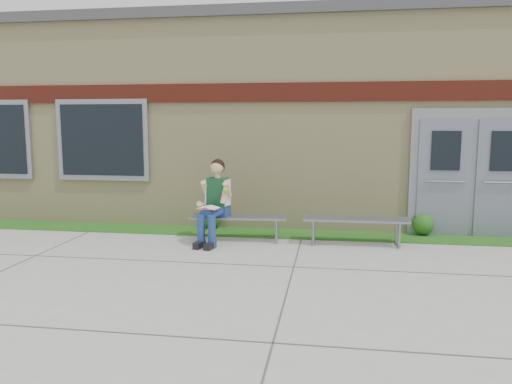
# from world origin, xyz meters

# --- Properties ---
(ground) EXTENTS (80.00, 80.00, 0.00)m
(ground) POSITION_xyz_m (0.00, 0.00, 0.00)
(ground) COLOR #9E9E99
(ground) RESTS_ON ground
(grass_strip) EXTENTS (16.00, 0.80, 0.02)m
(grass_strip) POSITION_xyz_m (0.00, 2.60, 0.01)
(grass_strip) COLOR #1F5015
(grass_strip) RESTS_ON ground
(school_building) EXTENTS (16.20, 6.22, 4.20)m
(school_building) POSITION_xyz_m (-0.00, 5.99, 2.10)
(school_building) COLOR beige
(school_building) RESTS_ON ground
(bench_left) EXTENTS (1.69, 0.58, 0.43)m
(bench_left) POSITION_xyz_m (-0.08, 2.00, 0.33)
(bench_left) COLOR slate
(bench_left) RESTS_ON ground
(bench_right) EXTENTS (1.75, 0.50, 0.45)m
(bench_right) POSITION_xyz_m (1.92, 2.00, 0.35)
(bench_right) COLOR slate
(bench_right) RESTS_ON ground
(girl) EXTENTS (0.55, 0.94, 1.43)m
(girl) POSITION_xyz_m (-0.46, 1.78, 0.72)
(girl) COLOR navy
(girl) RESTS_ON ground
(shrub_mid) EXTENTS (0.39, 0.39, 0.39)m
(shrub_mid) POSITION_xyz_m (-0.78, 2.85, 0.21)
(shrub_mid) COLOR #1F5015
(shrub_mid) RESTS_ON grass_strip
(shrub_east) EXTENTS (0.38, 0.38, 0.38)m
(shrub_east) POSITION_xyz_m (3.17, 2.85, 0.21)
(shrub_east) COLOR #1F5015
(shrub_east) RESTS_ON grass_strip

